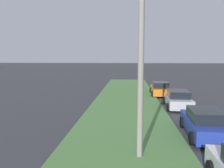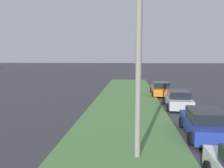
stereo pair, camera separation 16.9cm
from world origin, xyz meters
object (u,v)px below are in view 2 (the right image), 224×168
parked_car_silver (178,99)px  parked_car_orange (161,89)px  parked_car_blue (204,123)px  streetlight (148,51)px

parked_car_silver → parked_car_orange: size_ratio=1.01×
parked_car_blue → parked_car_silver: 6.74m
parked_car_blue → streetlight: (-2.99, 3.20, 3.67)m
parked_car_blue → parked_car_silver: (6.74, -0.01, 0.00)m
parked_car_orange → streetlight: (-15.75, 2.58, 3.67)m
parked_car_blue → parked_car_orange: bearing=5.9°
streetlight → parked_car_blue: bearing=-46.9°
streetlight → parked_car_silver: bearing=-18.2°
parked_car_orange → streetlight: streetlight is taller
parked_car_blue → streetlight: 5.71m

